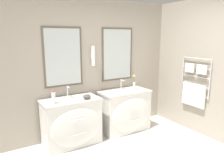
# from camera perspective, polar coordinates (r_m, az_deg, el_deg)

# --- Properties ---
(wall_back) EXTENTS (4.90, 0.15, 2.60)m
(wall_back) POSITION_cam_1_polar(r_m,az_deg,el_deg) (4.32, -4.16, 4.39)
(wall_back) COLOR #9E9384
(wall_back) RESTS_ON ground_plane
(wall_right) EXTENTS (0.13, 3.87, 2.60)m
(wall_right) POSITION_cam_1_polar(r_m,az_deg,el_deg) (4.59, 21.61, 3.80)
(wall_right) COLOR #9E9384
(wall_right) RESTS_ON ground_plane
(vanity_left) EXTENTS (1.01, 0.58, 0.83)m
(vanity_left) POSITION_cam_1_polar(r_m,az_deg,el_deg) (3.97, -10.36, -9.76)
(vanity_left) COLOR silver
(vanity_left) RESTS_ON ground_plane
(vanity_right) EXTENTS (1.01, 0.58, 0.83)m
(vanity_right) POSITION_cam_1_polar(r_m,az_deg,el_deg) (4.47, 3.54, -6.99)
(vanity_right) COLOR silver
(vanity_right) RESTS_ON ground_plane
(faucet_left) EXTENTS (0.17, 0.13, 0.21)m
(faucet_left) POSITION_cam_1_polar(r_m,az_deg,el_deg) (3.95, -11.47, -2.07)
(faucet_left) COLOR silver
(faucet_left) RESTS_ON vanity_left
(faucet_right) EXTENTS (0.17, 0.13, 0.21)m
(faucet_right) POSITION_cam_1_polar(r_m,az_deg,el_deg) (4.45, 2.48, -0.18)
(faucet_right) COLOR silver
(faucet_right) RESTS_ON vanity_right
(toiletry_bottle) EXTENTS (0.06, 0.06, 0.22)m
(toiletry_bottle) POSITION_cam_1_polar(r_m,az_deg,el_deg) (3.66, -15.02, -3.44)
(toiletry_bottle) COLOR silver
(toiletry_bottle) RESTS_ON vanity_left
(amenity_bowl) EXTENTS (0.14, 0.14, 0.08)m
(amenity_bowl) POSITION_cam_1_polar(r_m,az_deg,el_deg) (3.84, -6.60, -3.30)
(amenity_bowl) COLOR #4C4742
(amenity_bowl) RESTS_ON vanity_left
(flower_vase) EXTENTS (0.05, 0.05, 0.31)m
(flower_vase) POSITION_cam_1_polar(r_m,az_deg,el_deg) (4.49, 5.81, 0.05)
(flower_vase) COLOR silver
(flower_vase) RESTS_ON vanity_right
(soap_dish) EXTENTS (0.11, 0.08, 0.04)m
(soap_dish) POSITION_cam_1_polar(r_m,az_deg,el_deg) (4.15, 1.91, -2.36)
(soap_dish) COLOR white
(soap_dish) RESTS_ON vanity_right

